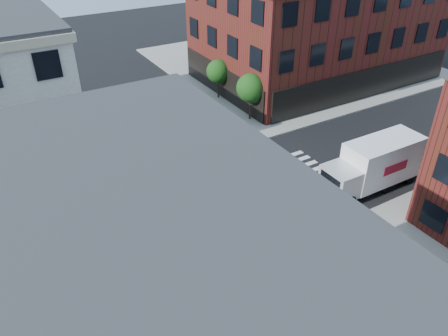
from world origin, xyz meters
TOP-DOWN VIEW (x-y plane):
  - ground at (0.00, 0.00)m, footprint 120.00×120.00m
  - sidewalk_ne at (21.00, 21.00)m, footprint 30.00×30.00m
  - building_ne at (20.50, 16.00)m, footprint 25.00×16.00m
  - tree_near at (7.56, 9.98)m, footprint 2.69×2.69m
  - tree_far at (7.56, 15.98)m, footprint 2.43×2.43m
  - signal_pole at (-6.72, -6.68)m, footprint 1.29×1.24m
  - box_truck at (9.02, -3.90)m, footprint 8.31×2.66m
  - traffic_cone at (-2.31, -4.28)m, footprint 0.43×0.43m

SIDE VIEW (x-z plane):
  - ground at x=0.00m, z-range 0.00..0.00m
  - sidewalk_ne at x=21.00m, z-range 0.00..0.15m
  - traffic_cone at x=-2.31m, z-range -0.01..0.69m
  - box_truck at x=9.02m, z-range 0.08..3.81m
  - signal_pole at x=-6.72m, z-range 0.56..5.16m
  - tree_far at x=7.56m, z-range 0.84..4.91m
  - tree_near at x=7.56m, z-range 0.91..5.41m
  - building_ne at x=20.50m, z-range 0.00..12.00m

